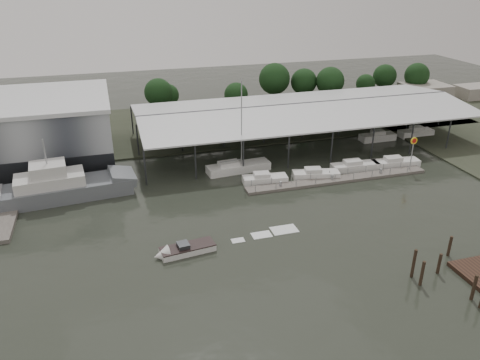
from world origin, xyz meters
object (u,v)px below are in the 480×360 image
object	(u,v)px
shell_fuel_sign	(413,148)
speedboat_underway	(183,250)
grey_trawler	(61,187)
white_sailboat	(237,167)

from	to	relation	value
shell_fuel_sign	speedboat_underway	world-z (taller)	shell_fuel_sign
shell_fuel_sign	speedboat_underway	bearing A→B (deg)	-161.37
shell_fuel_sign	speedboat_underway	distance (m)	39.31
grey_trawler	speedboat_underway	bearing A→B (deg)	-59.41
white_sailboat	speedboat_underway	xyz separation A→B (m)	(-11.97, -20.05, -0.27)
white_sailboat	speedboat_underway	world-z (taller)	white_sailboat
white_sailboat	speedboat_underway	size ratio (longest dim) A/B	0.82
speedboat_underway	shell_fuel_sign	bearing A→B (deg)	-168.72
white_sailboat	speedboat_underway	bearing A→B (deg)	-125.91
grey_trawler	white_sailboat	xyz separation A→B (m)	(25.17, 2.04, -0.92)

